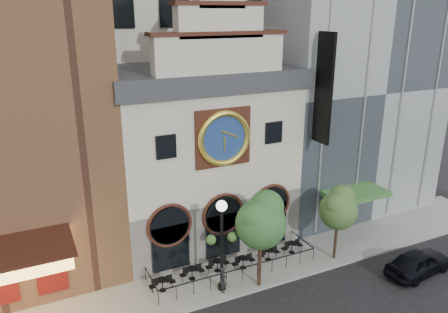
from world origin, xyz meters
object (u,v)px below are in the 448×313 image
bistro_2 (217,265)px  pedestrian (223,279)px  bistro_3 (243,262)px  bistro_5 (292,247)px  lamppost (222,236)px  tree_right (339,207)px  bistro_1 (192,272)px  car_right (419,262)px  bistro_4 (269,254)px  bistro_0 (162,284)px  tree_left (261,220)px

bistro_2 → pedestrian: size_ratio=0.98×
bistro_3 → bistro_5: (3.87, 0.23, 0.00)m
bistro_5 → lamppost: (-6.05, -1.64, 3.07)m
bistro_5 → tree_right: size_ratio=0.32×
bistro_2 → lamppost: lamppost is taller
bistro_1 → pedestrian: bearing=-58.2°
car_right → tree_right: bearing=39.6°
bistro_4 → pedestrian: 4.55m
car_right → pedestrian: 12.48m
bistro_0 → bistro_3: bearing=0.5°
pedestrian → bistro_0: bearing=81.9°
car_right → lamppost: 12.85m
bistro_2 → tree_left: bearing=-54.4°
bistro_4 → car_right: 9.41m
bistro_3 → tree_right: size_ratio=0.32×
bistro_1 → tree_right: tree_right is taller
bistro_1 → lamppost: (1.21, -1.69, 3.07)m
bistro_5 → pedestrian: size_ratio=0.98×
tree_left → lamppost: bearing=166.1°
bistro_4 → car_right: car_right is taller
bistro_5 → lamppost: lamppost is taller
bistro_4 → tree_left: 4.79m
bistro_2 → tree_right: 8.59m
pedestrian → lamppost: 2.74m
lamppost → bistro_2: bearing=83.6°
bistro_3 → tree_left: (0.07, -1.96, 3.86)m
bistro_1 → lamppost: bearing=-54.3°
bistro_0 → bistro_5: size_ratio=1.00×
bistro_0 → lamppost: (3.22, -1.36, 3.07)m
bistro_1 → bistro_3: bearing=-4.8°
bistro_1 → bistro_5: (7.27, -0.05, 0.00)m
bistro_0 → bistro_4: same height
bistro_5 → bistro_4: bearing=-177.5°
bistro_1 → tree_left: (3.46, -2.25, 3.86)m
bistro_4 → bistro_5: (1.90, 0.08, 0.00)m
bistro_3 → bistro_4: 1.98m
bistro_2 → bistro_3: (1.63, -0.40, 0.00)m
lamppost → tree_left: 2.45m
car_right → tree_left: tree_left is taller
bistro_5 → pedestrian: 6.36m
bistro_1 → tree_left: bearing=-33.0°
bistro_4 → lamppost: bearing=-159.5°
lamppost → tree_right: bearing=10.0°
car_right → tree_left: (-9.72, 3.13, 3.66)m
bistro_0 → car_right: size_ratio=0.33×
bistro_5 → lamppost: 6.98m
bistro_0 → lamppost: size_ratio=0.28×
bistro_3 → bistro_5: size_ratio=1.00×
bistro_4 → tree_right: size_ratio=0.32×
bistro_2 → car_right: size_ratio=0.33×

